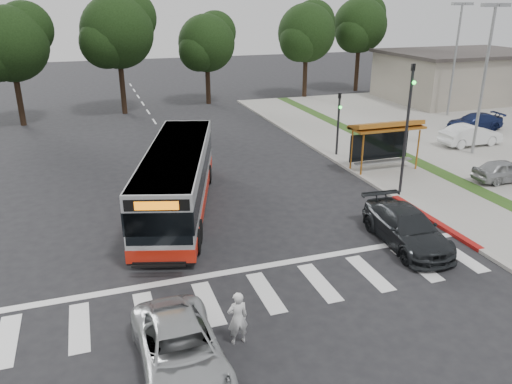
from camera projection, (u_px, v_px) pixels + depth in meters
name	position (u px, v px, depth m)	size (l,w,h in m)	color
ground	(226.00, 232.00, 21.29)	(140.00, 140.00, 0.00)	black
sidewalk_east	(360.00, 155.00, 31.64)	(4.00, 40.00, 0.12)	gray
curb_east	(331.00, 158.00, 31.03)	(0.30, 40.00, 0.15)	#9E9991
curb_east_red	(433.00, 221.00, 22.19)	(0.32, 6.00, 0.15)	maroon
parking_lot	(489.00, 133.00, 36.99)	(18.00, 36.00, 0.10)	gray
commercial_building	(461.00, 77.00, 48.93)	(14.00, 10.00, 4.40)	gray
building_roof_cap	(464.00, 53.00, 48.08)	(14.60, 10.60, 0.30)	#383330
crosswalk_ladder	(266.00, 292.00, 16.87)	(18.00, 2.60, 0.01)	silver
bus_shelter	(385.00, 131.00, 28.19)	(4.20, 1.60, 2.86)	#A7621B
traffic_signal_ne_tall	(408.00, 119.00, 24.09)	(0.18, 0.37, 6.50)	black
traffic_signal_ne_short	(339.00, 118.00, 30.78)	(0.18, 0.37, 4.00)	black
lot_light_front	(487.00, 60.00, 29.86)	(1.90, 0.35, 9.01)	gray
lot_light_mid	(457.00, 44.00, 40.50)	(1.90, 0.35, 9.01)	gray
tree_ne_a	(307.00, 32.00, 48.62)	(6.16, 5.74, 9.30)	black
tree_ne_b	(360.00, 24.00, 52.29)	(6.16, 5.74, 10.02)	black
tree_north_a	(118.00, 30.00, 41.29)	(6.60, 6.15, 10.17)	black
tree_north_b	(207.00, 42.00, 45.89)	(5.72, 5.33, 8.43)	black
tree_north_c	(11.00, 43.00, 37.35)	(6.16, 5.74, 9.30)	black
transit_bus	(178.00, 180.00, 23.02)	(2.49, 11.51, 2.97)	#B1B4B6
pedestrian	(238.00, 318.00, 14.11)	(0.61, 0.40, 1.66)	silver
dark_sedan	(406.00, 228.00, 20.00)	(2.02, 4.97, 1.44)	#212427
silver_suv_south	(180.00, 350.00, 13.10)	(2.14, 4.65, 1.29)	#B0B3B5
parked_car_0	(505.00, 170.00, 26.79)	(1.41, 3.51, 1.20)	#9B9E9F
parked_car_1	(470.00, 135.00, 33.46)	(1.48, 4.26, 1.40)	white
parked_car_3	(475.00, 122.00, 37.56)	(1.72, 4.24, 1.23)	#15204A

